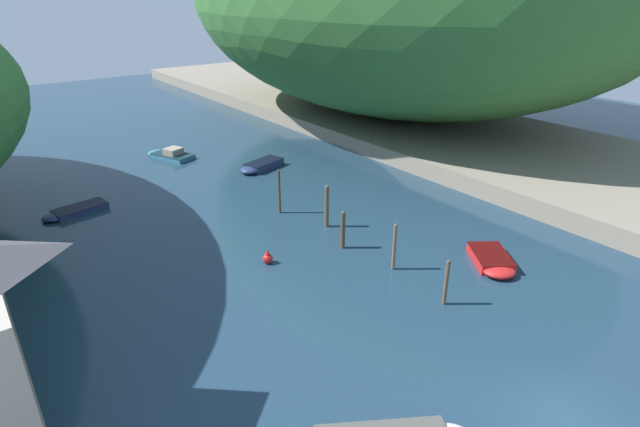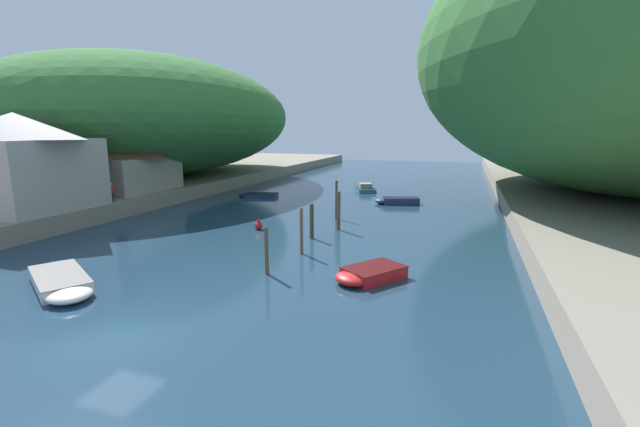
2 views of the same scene
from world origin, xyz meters
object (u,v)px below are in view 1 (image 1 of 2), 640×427
(boat_red_skiff, at_px, (493,262))
(boat_cabin_cruiser, at_px, (73,211))
(boat_navy_launch, at_px, (169,154))
(channel_buoy_near, at_px, (268,258))
(boat_far_right_bank, at_px, (260,166))

(boat_red_skiff, bearing_deg, boat_cabin_cruiser, -16.38)
(boat_navy_launch, relative_size, channel_buoy_near, 5.93)
(boat_red_skiff, xyz_separation_m, boat_cabin_cruiser, (-18.52, 23.67, -0.11))
(boat_red_skiff, height_order, boat_cabin_cruiser, boat_red_skiff)
(boat_cabin_cruiser, height_order, boat_navy_launch, boat_navy_launch)
(boat_cabin_cruiser, relative_size, boat_far_right_bank, 0.99)
(boat_red_skiff, distance_m, channel_buoy_near, 13.72)
(boat_navy_launch, xyz_separation_m, channel_buoy_near, (-3.20, -23.91, 0.06))
(boat_navy_launch, height_order, channel_buoy_near, boat_navy_launch)
(boat_navy_launch, bearing_deg, boat_red_skiff, -98.52)
(boat_red_skiff, distance_m, boat_navy_launch, 33.35)
(boat_cabin_cruiser, distance_m, channel_buoy_near, 16.99)
(boat_cabin_cruiser, height_order, boat_far_right_bank, boat_far_right_bank)
(boat_cabin_cruiser, distance_m, boat_navy_launch, 14.12)
(boat_red_skiff, height_order, channel_buoy_near, channel_buoy_near)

